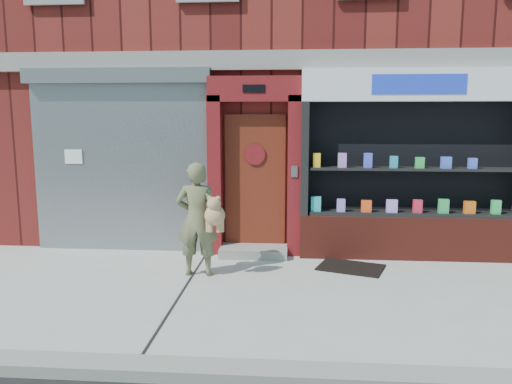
# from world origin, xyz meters

# --- Properties ---
(ground) EXTENTS (80.00, 80.00, 0.00)m
(ground) POSITION_xyz_m (0.00, 0.00, 0.00)
(ground) COLOR #9E9E99
(ground) RESTS_ON ground
(curb) EXTENTS (60.00, 0.30, 0.12)m
(curb) POSITION_xyz_m (0.00, -2.15, 0.06)
(curb) COLOR gray
(curb) RESTS_ON ground
(building) EXTENTS (12.00, 8.16, 8.00)m
(building) POSITION_xyz_m (-0.00, 5.99, 4.00)
(building) COLOR #551513
(building) RESTS_ON ground
(shutter_bay) EXTENTS (3.10, 0.30, 3.04)m
(shutter_bay) POSITION_xyz_m (-3.00, 1.93, 1.72)
(shutter_bay) COLOR gray
(shutter_bay) RESTS_ON ground
(red_door_bay) EXTENTS (1.52, 0.58, 2.90)m
(red_door_bay) POSITION_xyz_m (-0.75, 1.86, 1.46)
(red_door_bay) COLOR #5E1013
(red_door_bay) RESTS_ON ground
(pharmacy_bay) EXTENTS (3.50, 0.41, 3.00)m
(pharmacy_bay) POSITION_xyz_m (1.75, 1.81, 1.37)
(pharmacy_bay) COLOR maroon
(pharmacy_bay) RESTS_ON ground
(woman) EXTENTS (0.73, 0.51, 1.64)m
(woman) POSITION_xyz_m (-1.46, 0.66, 0.83)
(woman) COLOR #626441
(woman) RESTS_ON ground
(doormat) EXTENTS (1.11, 0.94, 0.02)m
(doormat) POSITION_xyz_m (0.77, 1.16, 0.01)
(doormat) COLOR black
(doormat) RESTS_ON ground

